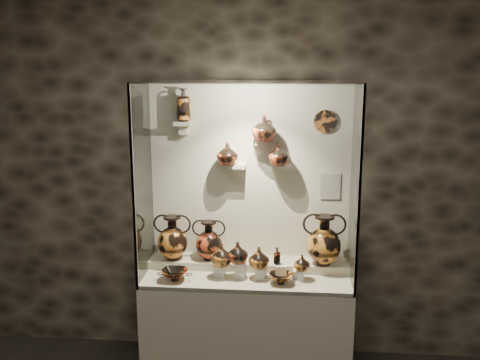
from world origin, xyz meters
name	(u,v)px	position (x,y,z in m)	size (l,w,h in m)	color
wall_back	(250,176)	(0.00, 2.50, 1.60)	(5.00, 0.02, 3.20)	black
plinth	(247,323)	(0.00, 2.18, 0.40)	(1.70, 0.60, 0.80)	beige
front_tier	(247,277)	(0.00, 2.18, 0.82)	(1.68, 0.58, 0.03)	#C5B798
rear_tier	(248,265)	(0.00, 2.35, 0.85)	(1.70, 0.25, 0.10)	#C5B798
back_panel	(250,176)	(0.00, 2.50, 1.60)	(1.70, 0.03, 1.60)	beige
glass_front	(244,193)	(0.00, 1.88, 1.60)	(1.70, 0.01, 1.60)	white
glass_left	(143,182)	(-0.85, 2.18, 1.60)	(0.01, 0.60, 1.60)	white
glass_right	(355,186)	(0.85, 2.18, 1.60)	(0.01, 0.60, 1.60)	white
glass_top	(247,82)	(0.00, 2.18, 2.40)	(1.70, 0.60, 0.01)	white
frame_post_left	(133,190)	(-0.84, 1.89, 1.60)	(0.02, 0.02, 1.60)	gray
frame_post_right	(359,195)	(0.84, 1.89, 1.60)	(0.02, 0.02, 1.60)	gray
pedestal_a	(220,271)	(-0.22, 2.13, 0.88)	(0.09, 0.09, 0.10)	silver
pedestal_b	(240,270)	(-0.05, 2.13, 0.90)	(0.09, 0.09, 0.13)	silver
pedestal_c	(261,273)	(0.12, 2.13, 0.88)	(0.09, 0.09, 0.09)	silver
pedestal_d	(281,272)	(0.28, 2.13, 0.89)	(0.09, 0.09, 0.12)	silver
pedestal_e	(298,275)	(0.42, 2.13, 0.87)	(0.09, 0.09, 0.08)	silver
bracket_ul	(183,123)	(-0.55, 2.42, 2.05)	(0.14, 0.12, 0.04)	beige
bracket_ca	(237,166)	(-0.10, 2.42, 1.70)	(0.14, 0.12, 0.04)	beige
bracket_cb	(262,142)	(0.10, 2.42, 1.90)	(0.10, 0.12, 0.04)	beige
bracket_cc	(283,167)	(0.28, 2.42, 1.70)	(0.14, 0.12, 0.04)	beige
amphora_left	(173,238)	(-0.64, 2.32, 1.09)	(0.31, 0.31, 0.38)	orange
amphora_mid	(209,240)	(-0.34, 2.33, 1.07)	(0.27, 0.27, 0.34)	#C04522
amphora_right	(324,240)	(0.63, 2.30, 1.11)	(0.34, 0.34, 0.42)	orange
jug_a	(222,255)	(-0.20, 2.11, 1.02)	(0.18, 0.18, 0.18)	orange
jug_b	(238,253)	(-0.07, 2.12, 1.05)	(0.17, 0.17, 0.17)	#C04522
jug_c	(259,258)	(0.10, 2.11, 1.01)	(0.17, 0.17, 0.18)	orange
jug_e	(302,263)	(0.45, 2.12, 0.98)	(0.13, 0.13, 0.13)	orange
lekythos_small	(277,255)	(0.25, 2.15, 1.03)	(0.07, 0.07, 0.16)	#C04522
kylix_left	(175,274)	(-0.57, 2.03, 0.88)	(0.27, 0.23, 0.11)	#C04522
kylix_right	(281,278)	(0.28, 2.04, 0.88)	(0.25, 0.21, 0.10)	orange
lekythos_tall	(183,103)	(-0.54, 2.40, 2.22)	(0.12, 0.12, 0.31)	orange
ovoid_vase_a	(227,154)	(-0.18, 2.38, 1.81)	(0.18, 0.18, 0.18)	#C04522
ovoid_vase_b	(264,128)	(0.12, 2.37, 2.02)	(0.20, 0.20, 0.21)	#C04522
ovoid_vase_c	(279,154)	(0.24, 2.38, 1.81)	(0.18, 0.18, 0.18)	#C04522
wall_plate	(325,121)	(0.62, 2.47, 2.07)	(0.19, 0.19, 0.02)	brown
info_placard	(330,186)	(0.68, 2.47, 1.53)	(0.17, 0.01, 0.22)	beige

